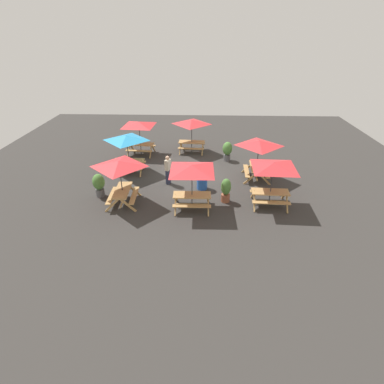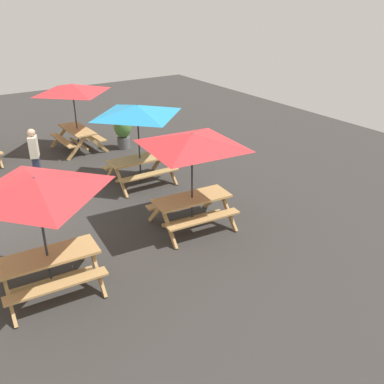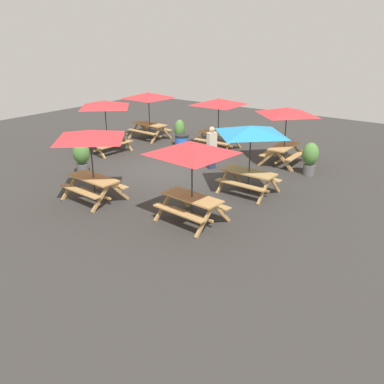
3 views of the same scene
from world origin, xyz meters
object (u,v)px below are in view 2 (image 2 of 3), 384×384
(picnic_table_6, at_px, (73,93))
(person_standing, at_px, (35,156))
(picnic_table_2, at_px, (192,147))
(picnic_table_5, at_px, (137,116))
(potted_plant_2, at_px, (123,129))
(picnic_table_4, at_px, (37,194))

(picnic_table_6, height_order, person_standing, picnic_table_6)
(picnic_table_2, bearing_deg, picnic_table_5, 91.84)
(picnic_table_5, relative_size, person_standing, 1.40)
(picnic_table_5, relative_size, potted_plant_2, 1.87)
(picnic_table_2, height_order, person_standing, picnic_table_2)
(picnic_table_4, relative_size, picnic_table_5, 1.00)
(person_standing, bearing_deg, picnic_table_6, -20.58)
(potted_plant_2, distance_m, person_standing, 3.74)
(picnic_table_2, distance_m, picnic_table_4, 3.55)
(picnic_table_2, distance_m, person_standing, 5.16)
(picnic_table_2, distance_m, picnic_table_5, 2.96)
(potted_plant_2, xyz_separation_m, person_standing, (-3.41, -1.54, 0.18))
(picnic_table_4, bearing_deg, picnic_table_2, 12.49)
(picnic_table_2, relative_size, picnic_table_5, 1.21)
(picnic_table_5, bearing_deg, person_standing, 150.06)
(picnic_table_6, bearing_deg, picnic_table_4, 154.04)
(picnic_table_6, bearing_deg, picnic_table_5, -174.73)
(picnic_table_5, xyz_separation_m, picnic_table_6, (-0.51, 3.75, 0.00))
(picnic_table_4, height_order, picnic_table_6, same)
(picnic_table_4, bearing_deg, potted_plant_2, 58.75)
(picnic_table_4, height_order, person_standing, picnic_table_4)
(picnic_table_4, xyz_separation_m, picnic_table_5, (3.66, 3.51, 0.00))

